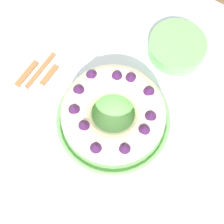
% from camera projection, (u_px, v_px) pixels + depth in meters
% --- Properties ---
extents(ground_plane, '(8.00, 8.00, 0.00)m').
position_uv_depth(ground_plane, '(112.00, 170.00, 1.55)').
color(ground_plane, brown).
extents(dining_table, '(1.40, 1.03, 0.76)m').
position_uv_depth(dining_table, '(112.00, 132.00, 0.92)').
color(dining_table, silver).
rests_on(dining_table, ground_plane).
extents(serving_dish, '(0.30, 0.30, 0.02)m').
position_uv_depth(serving_dish, '(112.00, 119.00, 0.83)').
color(serving_dish, '#6BB760').
rests_on(serving_dish, dining_table).
extents(bundt_cake, '(0.27, 0.27, 0.10)m').
position_uv_depth(bundt_cake, '(112.00, 112.00, 0.78)').
color(bundt_cake, beige).
rests_on(bundt_cake, serving_dish).
extents(fork, '(0.02, 0.18, 0.01)m').
position_uv_depth(fork, '(49.00, 60.00, 0.90)').
color(fork, '#936038').
rests_on(fork, dining_table).
extents(serving_knife, '(0.02, 0.20, 0.01)m').
position_uv_depth(serving_knife, '(36.00, 63.00, 0.90)').
color(serving_knife, '#936038').
rests_on(serving_knife, dining_table).
extents(cake_knife, '(0.02, 0.16, 0.01)m').
position_uv_depth(cake_knife, '(56.00, 67.00, 0.89)').
color(cake_knife, '#936038').
rests_on(cake_knife, dining_table).
extents(side_bowl, '(0.16, 0.16, 0.05)m').
position_uv_depth(side_bowl, '(177.00, 47.00, 0.89)').
color(side_bowl, '#6BB760').
rests_on(side_bowl, dining_table).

